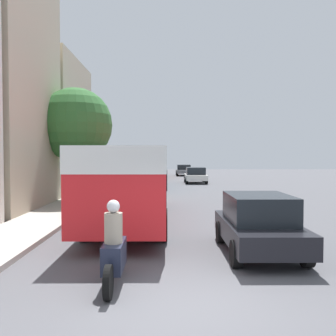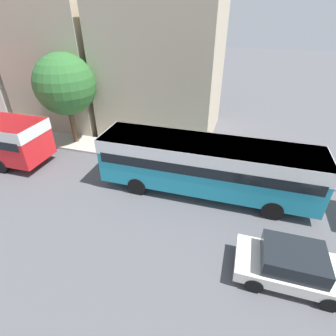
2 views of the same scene
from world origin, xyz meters
The scene contains 11 objects.
ground_plane centered at (0.00, 0.00, 0.00)m, with size 120.00×120.00×0.00m, color #515156.
building_far_terrace centered at (-9.60, 19.25, 4.50)m, with size 6.80×8.18×9.00m.
bus_lead centered at (-1.60, 8.35, 1.86)m, with size 2.63×11.48×2.84m.
bus_following centered at (-1.97, 23.97, 1.92)m, with size 2.63×11.04×2.95m.
bus_third_in_line centered at (-1.73, 36.25, 1.89)m, with size 2.55×9.44×2.90m.
motorcycle_behind_lead centered at (-1.38, 1.00, 0.68)m, with size 0.38×2.24×1.73m.
car_crossing centered at (2.44, 27.85, 0.75)m, with size 1.97×3.88×1.44m.
car_far_curb centered at (2.12, 3.36, 0.80)m, with size 1.87×3.89×1.57m.
car_distant centered at (1.96, 40.32, 0.72)m, with size 1.90×4.29×1.35m.
pedestrian_near_curb centered at (-4.43, 27.92, 1.04)m, with size 0.33×0.33×1.71m.
street_tree centered at (-5.21, 13.93, 4.23)m, with size 3.97×3.97×6.08m.
Camera 1 is at (-0.35, -6.42, 2.62)m, focal length 40.00 mm.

